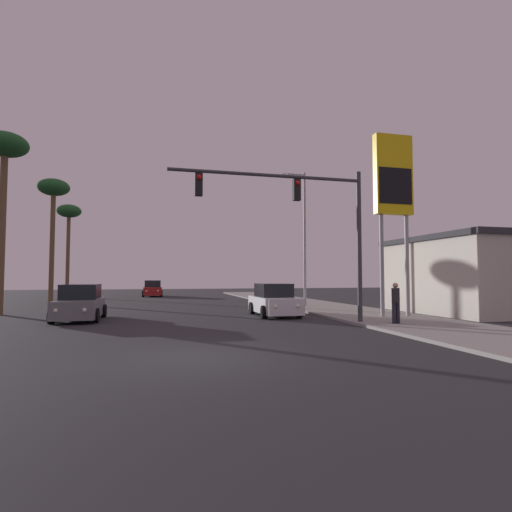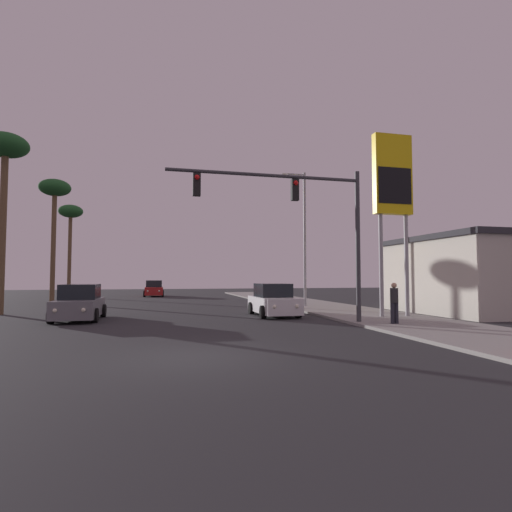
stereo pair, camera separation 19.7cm
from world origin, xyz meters
TOP-DOWN VIEW (x-y plane):
  - ground_plane at (0.00, 0.00)m, footprint 120.00×120.00m
  - sidewalk_right at (9.50, 10.00)m, footprint 5.00×60.00m
  - building_gas_station at (18.00, 8.85)m, footprint 10.30×8.30m
  - car_white at (4.87, 10.01)m, footprint 2.04×4.32m
  - car_grey at (-4.61, 10.09)m, footprint 2.04×4.32m
  - car_red at (-1.60, 33.42)m, footprint 2.04×4.32m
  - traffic_light_mast at (4.98, 5.48)m, footprint 8.28×0.36m
  - street_lamp at (8.39, 15.06)m, footprint 1.74×0.24m
  - gas_station_sign at (10.25, 7.24)m, footprint 2.00×0.42m
  - pedestrian_on_sidewalk at (8.45, 4.44)m, footprint 0.34×0.32m
  - palm_tree_far at (-10.06, 34.00)m, footprint 2.40×2.40m
  - palm_tree_mid at (-9.19, 24.00)m, footprint 2.40×2.40m
  - palm_tree_near at (-9.32, 14.00)m, footprint 2.40×2.40m

SIDE VIEW (x-z plane):
  - ground_plane at x=0.00m, z-range 0.00..0.00m
  - sidewalk_right at x=9.50m, z-range 0.00..0.12m
  - car_white at x=4.87m, z-range -0.08..1.60m
  - car_grey at x=-4.61m, z-range -0.08..1.60m
  - car_red at x=-1.60m, z-range -0.08..1.60m
  - pedestrian_on_sidewalk at x=8.45m, z-range 0.20..1.87m
  - building_gas_station at x=18.00m, z-range 0.01..4.31m
  - traffic_light_mast at x=4.98m, z-range 1.53..8.03m
  - street_lamp at x=8.39m, z-range 0.62..9.62m
  - gas_station_sign at x=10.25m, z-range 2.12..11.12m
  - palm_tree_far at x=-10.06m, z-range 3.51..13.00m
  - palm_tree_mid at x=-9.19m, z-range 3.62..13.42m
  - palm_tree_near at x=-9.32m, z-range 3.68..13.63m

